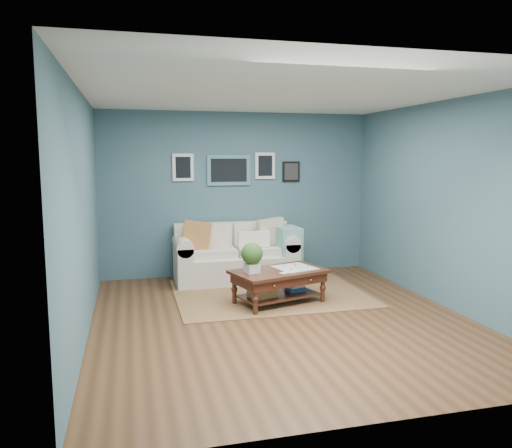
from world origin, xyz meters
name	(u,v)px	position (x,y,z in m)	size (l,w,h in m)	color
room_shell	(280,208)	(0.00, 0.06, 1.36)	(5.00, 5.02, 2.70)	brown
area_rug	(269,293)	(0.17, 1.14, 0.01)	(2.70, 2.16, 0.01)	brown
loveseat	(240,255)	(-0.07, 2.03, 0.41)	(1.96, 0.89, 1.01)	white
coffee_table	(274,276)	(0.09, 0.61, 0.38)	(1.38, 1.04, 0.86)	#36140E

